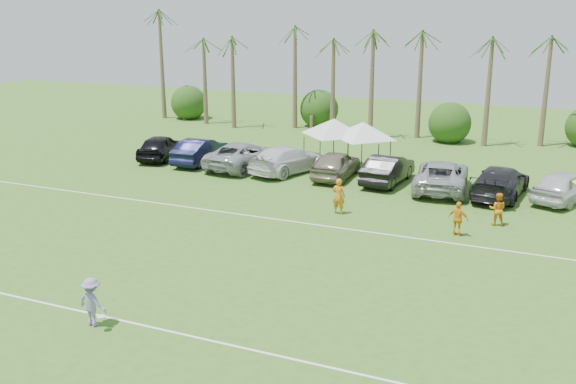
% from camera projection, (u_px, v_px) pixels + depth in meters
% --- Properties ---
extents(ground, '(120.00, 120.00, 0.00)m').
position_uv_depth(ground, '(52.00, 341.00, 20.38)').
color(ground, '#38641E').
rests_on(ground, ground).
extents(field_lines, '(80.00, 12.10, 0.01)m').
position_uv_depth(field_lines, '(187.00, 255.00, 27.44)').
color(field_lines, white).
rests_on(field_lines, ground).
extents(palm_tree_0, '(2.40, 2.40, 8.90)m').
position_uv_depth(palm_tree_0, '(154.00, 39.00, 60.26)').
color(palm_tree_0, brown).
rests_on(palm_tree_0, ground).
extents(palm_tree_1, '(2.40, 2.40, 9.90)m').
position_uv_depth(palm_tree_1, '(199.00, 30.00, 58.12)').
color(palm_tree_1, brown).
rests_on(palm_tree_1, ground).
extents(palm_tree_2, '(2.40, 2.40, 10.90)m').
position_uv_depth(palm_tree_2, '(248.00, 21.00, 55.98)').
color(palm_tree_2, brown).
rests_on(palm_tree_2, ground).
extents(palm_tree_3, '(2.40, 2.40, 11.90)m').
position_uv_depth(palm_tree_3, '(291.00, 11.00, 54.22)').
color(palm_tree_3, brown).
rests_on(palm_tree_3, ground).
extents(palm_tree_4, '(2.40, 2.40, 8.90)m').
position_uv_depth(palm_tree_4, '(335.00, 43.00, 53.40)').
color(palm_tree_4, brown).
rests_on(palm_tree_4, ground).
extents(palm_tree_5, '(2.40, 2.40, 9.90)m').
position_uv_depth(palm_tree_5, '(382.00, 33.00, 51.64)').
color(palm_tree_5, brown).
rests_on(palm_tree_5, ground).
extents(palm_tree_6, '(2.40, 2.40, 10.90)m').
position_uv_depth(palm_tree_6, '(432.00, 22.00, 49.88)').
color(palm_tree_6, brown).
rests_on(palm_tree_6, ground).
extents(palm_tree_7, '(2.40, 2.40, 11.90)m').
position_uv_depth(palm_tree_7, '(486.00, 11.00, 48.12)').
color(palm_tree_7, brown).
rests_on(palm_tree_7, ground).
extents(palm_tree_8, '(2.40, 2.40, 8.90)m').
position_uv_depth(palm_tree_8, '(554.00, 47.00, 46.92)').
color(palm_tree_8, brown).
rests_on(palm_tree_8, ground).
extents(bush_tree_0, '(4.00, 4.00, 4.00)m').
position_uv_depth(bush_tree_0, '(189.00, 100.00, 61.56)').
color(bush_tree_0, brown).
rests_on(bush_tree_0, ground).
extents(bush_tree_1, '(4.00, 4.00, 4.00)m').
position_uv_depth(bush_tree_1, '(316.00, 108.00, 56.61)').
color(bush_tree_1, brown).
rests_on(bush_tree_1, ground).
extents(bush_tree_2, '(4.00, 4.00, 4.00)m').
position_uv_depth(bush_tree_2, '(454.00, 116.00, 52.03)').
color(bush_tree_2, brown).
rests_on(bush_tree_2, ground).
extents(sideline_player_a, '(0.69, 0.46, 1.87)m').
position_uv_depth(sideline_player_a, '(339.00, 196.00, 32.84)').
color(sideline_player_a, orange).
rests_on(sideline_player_a, ground).
extents(sideline_player_b, '(0.85, 0.69, 1.63)m').
position_uv_depth(sideline_player_b, '(497.00, 209.00, 31.12)').
color(sideline_player_b, orange).
rests_on(sideline_player_b, ground).
extents(sideline_player_c, '(1.03, 0.60, 1.64)m').
position_uv_depth(sideline_player_c, '(458.00, 219.00, 29.65)').
color(sideline_player_c, orange).
rests_on(sideline_player_c, ground).
extents(canopy_tent_left, '(4.65, 4.65, 3.77)m').
position_uv_depth(canopy_tent_left, '(334.00, 119.00, 42.18)').
color(canopy_tent_left, black).
rests_on(canopy_tent_left, ground).
extents(canopy_tent_right, '(4.56, 4.56, 3.69)m').
position_uv_depth(canopy_tent_right, '(363.00, 122.00, 41.29)').
color(canopy_tent_right, black).
rests_on(canopy_tent_right, ground).
extents(frisbee_player, '(1.22, 0.72, 1.69)m').
position_uv_depth(frisbee_player, '(92.00, 302.00, 21.16)').
color(frisbee_player, '#897CB0').
rests_on(frisbee_player, ground).
extents(parked_car_0, '(3.20, 5.41, 1.73)m').
position_uv_depth(parked_car_0, '(160.00, 147.00, 44.99)').
color(parked_car_0, black).
rests_on(parked_car_0, ground).
extents(parked_car_1, '(2.00, 5.30, 1.73)m').
position_uv_depth(parked_car_1, '(201.00, 151.00, 43.72)').
color(parked_car_1, black).
rests_on(parked_car_1, ground).
extents(parked_car_2, '(3.38, 6.44, 1.73)m').
position_uv_depth(parked_car_2, '(243.00, 155.00, 42.42)').
color(parked_car_2, '#9C9FA4').
rests_on(parked_car_2, ground).
extents(parked_car_3, '(4.18, 6.41, 1.73)m').
position_uv_depth(parked_car_3, '(288.00, 159.00, 41.21)').
color(parked_car_3, silver).
rests_on(parked_car_3, ground).
extents(parked_car_4, '(2.09, 5.09, 1.73)m').
position_uv_depth(parked_car_4, '(336.00, 164.00, 39.91)').
color(parked_car_4, gray).
rests_on(parked_car_4, ground).
extents(parked_car_5, '(2.20, 5.36, 1.73)m').
position_uv_depth(parked_car_5, '(388.00, 169.00, 38.72)').
color(parked_car_5, black).
rests_on(parked_car_5, ground).
extents(parked_car_6, '(3.51, 6.49, 1.73)m').
position_uv_depth(parked_car_6, '(442.00, 176.00, 37.18)').
color(parked_car_6, '#9FA0A5').
rests_on(parked_car_6, ground).
extents(parked_car_7, '(3.06, 6.19, 1.73)m').
position_uv_depth(parked_car_7, '(500.00, 182.00, 35.88)').
color(parked_car_7, black).
rests_on(parked_car_7, ground).
extents(parked_car_8, '(3.67, 5.46, 1.73)m').
position_uv_depth(parked_car_8, '(564.00, 186.00, 35.00)').
color(parked_car_8, silver).
rests_on(parked_car_8, ground).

